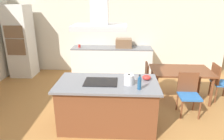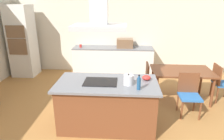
% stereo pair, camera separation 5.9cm
% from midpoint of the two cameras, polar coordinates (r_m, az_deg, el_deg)
% --- Properties ---
extents(ground, '(16.00, 16.00, 0.00)m').
position_cam_midpoint_polar(ground, '(5.40, -0.37, -6.20)').
color(ground, '#AD753D').
extents(wall_back, '(7.20, 0.10, 2.70)m').
position_cam_midpoint_polar(wall_back, '(6.70, 0.50, 10.89)').
color(wall_back, beige).
rests_on(wall_back, ground).
extents(kitchen_island, '(1.85, 0.97, 0.90)m').
position_cam_midpoint_polar(kitchen_island, '(3.86, -1.72, -9.64)').
color(kitchen_island, brown).
rests_on(kitchen_island, ground).
extents(cooktop, '(0.60, 0.44, 0.01)m').
position_cam_midpoint_polar(cooktop, '(3.68, -3.64, -3.38)').
color(cooktop, black).
rests_on(cooktop, kitchen_island).
extents(tea_kettle, '(0.23, 0.18, 0.21)m').
position_cam_midpoint_polar(tea_kettle, '(3.55, 4.34, -2.77)').
color(tea_kettle, silver).
rests_on(tea_kettle, kitchen_island).
extents(olive_oil_bottle, '(0.06, 0.06, 0.26)m').
position_cam_midpoint_polar(olive_oil_bottle, '(3.37, 7.28, -3.74)').
color(olive_oil_bottle, navy).
rests_on(olive_oil_bottle, kitchen_island).
extents(mixing_bowl, '(0.16, 0.16, 0.09)m').
position_cam_midpoint_polar(mixing_bowl, '(3.82, 9.36, -2.09)').
color(mixing_bowl, red).
rests_on(mixing_bowl, kitchen_island).
extents(back_counter, '(2.53, 0.62, 0.90)m').
position_cam_midpoint_polar(back_counter, '(6.53, -0.33, 2.59)').
color(back_counter, silver).
rests_on(back_counter, ground).
extents(countertop_microwave, '(0.50, 0.38, 0.28)m').
position_cam_midpoint_polar(countertop_microwave, '(6.38, 3.07, 7.62)').
color(countertop_microwave, brown).
rests_on(countertop_microwave, back_counter).
extents(coffee_mug_red, '(0.08, 0.08, 0.09)m').
position_cam_midpoint_polar(coffee_mug_red, '(6.49, -9.51, 6.74)').
color(coffee_mug_red, red).
rests_on(coffee_mug_red, back_counter).
extents(wall_oven_stack, '(0.70, 0.66, 2.20)m').
position_cam_midpoint_polar(wall_oven_stack, '(6.92, -24.73, 7.33)').
color(wall_oven_stack, silver).
rests_on(wall_oven_stack, ground).
extents(dining_table, '(1.40, 0.90, 0.75)m').
position_cam_midpoint_polar(dining_table, '(5.06, 18.62, -0.85)').
color(dining_table, brown).
rests_on(dining_table, ground).
extents(chair_facing_island, '(0.42, 0.42, 0.89)m').
position_cam_midpoint_polar(chair_facing_island, '(4.53, 20.53, -5.60)').
color(chair_facing_island, '#2D6BB7').
rests_on(chair_facing_island, ground).
extents(chair_at_right_end, '(0.42, 0.42, 0.89)m').
position_cam_midpoint_polar(chair_at_right_end, '(5.44, 27.77, -2.53)').
color(chair_at_right_end, '#2D6BB7').
rests_on(chair_at_right_end, ground).
extents(chair_at_left_end, '(0.42, 0.42, 0.89)m').
position_cam_midpoint_polar(chair_at_left_end, '(4.95, 8.17, -2.42)').
color(chair_at_left_end, '#2D6BB7').
rests_on(chair_at_left_end, ground).
extents(range_hood, '(0.90, 0.55, 0.78)m').
position_cam_midpoint_polar(range_hood, '(3.40, -4.08, 15.56)').
color(range_hood, '#ADADB2').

